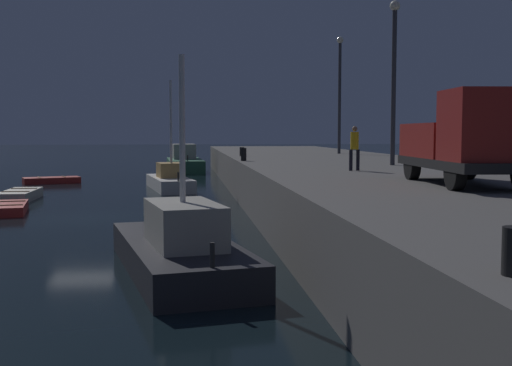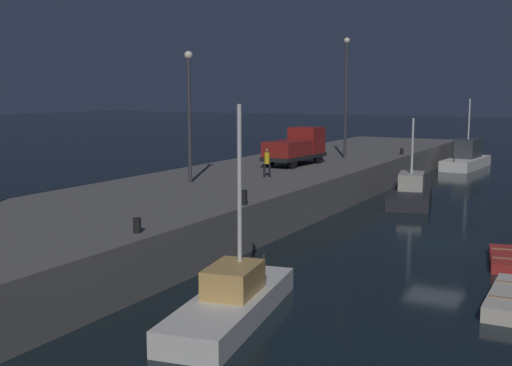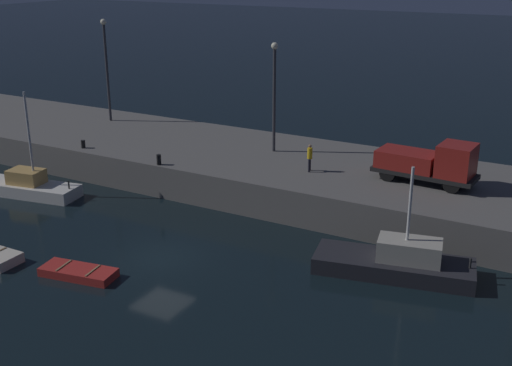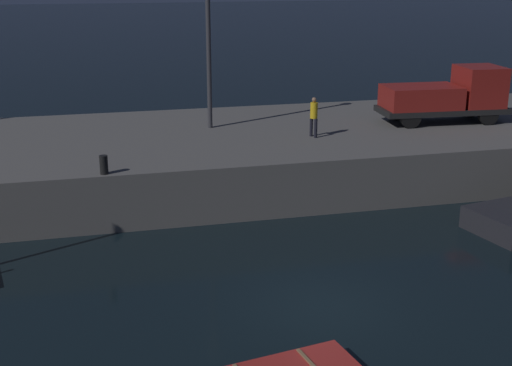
{
  "view_description": "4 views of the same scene",
  "coord_description": "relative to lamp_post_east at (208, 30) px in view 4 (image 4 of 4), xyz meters",
  "views": [
    {
      "loc": [
        26.32,
        4.17,
        3.46
      ],
      "look_at": [
        -2.33,
        7.34,
        1.18
      ],
      "focal_mm": 45.15,
      "sensor_mm": 36.0,
      "label": 1
    },
    {
      "loc": [
        -29.11,
        -6.42,
        6.86
      ],
      "look_at": [
        2.17,
        10.53,
        1.83
      ],
      "focal_mm": 45.07,
      "sensor_mm": 36.0,
      "label": 2
    },
    {
      "loc": [
        18.03,
        -22.59,
        13.86
      ],
      "look_at": [
        0.45,
        8.83,
        1.31
      ],
      "focal_mm": 45.1,
      "sensor_mm": 36.0,
      "label": 3
    },
    {
      "loc": [
        -5.73,
        -15.83,
        8.76
      ],
      "look_at": [
        0.22,
        8.13,
        0.97
      ],
      "focal_mm": 48.53,
      "sensor_mm": 36.0,
      "label": 4
    }
  ],
  "objects": [
    {
      "name": "dockworker",
      "position": [
        3.8,
        -2.7,
        -3.21
      ],
      "size": [
        0.38,
        0.42,
        1.64
      ],
      "color": "black",
      "rests_on": "pier_quay"
    },
    {
      "name": "pier_quay",
      "position": [
        0.6,
        -1.03,
        -5.16
      ],
      "size": [
        77.55,
        10.61,
        2.05
      ],
      "color": "#5B5956",
      "rests_on": "ground"
    },
    {
      "name": "utility_truck",
      "position": [
        10.49,
        -1.45,
        -2.95
      ],
      "size": [
        5.77,
        2.36,
        2.46
      ],
      "color": "black",
      "rests_on": "pier_quay"
    },
    {
      "name": "lamp_post_east",
      "position": [
        0.0,
        0.0,
        0.0
      ],
      "size": [
        0.44,
        0.44,
        6.98
      ],
      "color": "#38383D",
      "rests_on": "pier_quay"
    },
    {
      "name": "ground_plane",
      "position": [
        0.6,
        -13.08,
        -6.18
      ],
      "size": [
        320.0,
        320.0,
        0.0
      ],
      "primitive_type": "plane",
      "color": "black"
    },
    {
      "name": "bollard_east",
      "position": [
        -4.72,
        -6.02,
        -3.82
      ],
      "size": [
        0.28,
        0.28,
        0.64
      ],
      "primitive_type": "cylinder",
      "color": "black",
      "rests_on": "pier_quay"
    }
  ]
}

